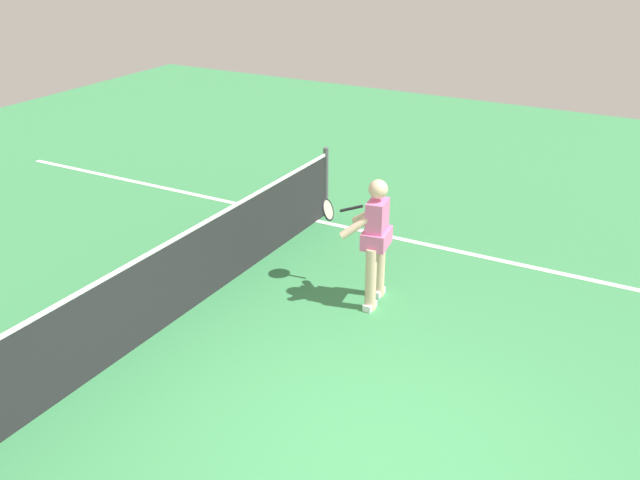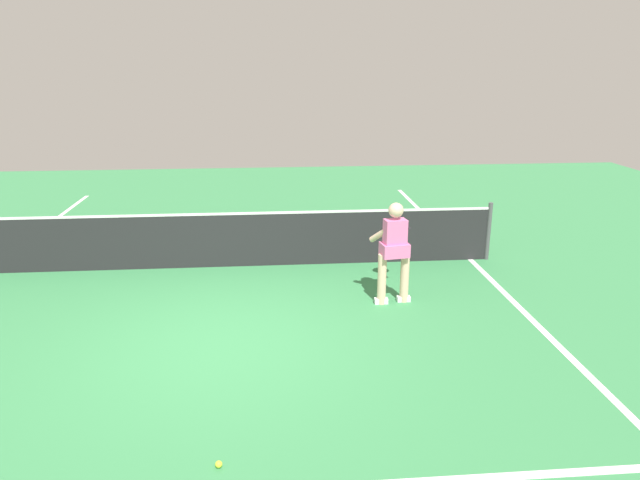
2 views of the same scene
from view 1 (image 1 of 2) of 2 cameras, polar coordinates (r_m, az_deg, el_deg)
The scene contains 4 objects.
ground_plane at distance 6.47m, azimuth 4.26°, elevation -16.79°, with size 25.98×25.98×0.00m, color #38844C.
sideline_right_marking at distance 9.94m, azimuth 14.82°, elevation -1.73°, with size 0.10×17.98×0.01m, color white.
court_net at distance 7.62m, azimuth -16.40°, elevation -6.16°, with size 9.30×0.08×1.07m.
tennis_player at distance 8.34m, azimuth 4.31°, elevation 0.26°, with size 0.72×1.01×1.55m.
Camera 1 is at (-4.47, -1.94, 4.26)m, focal length 40.46 mm.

